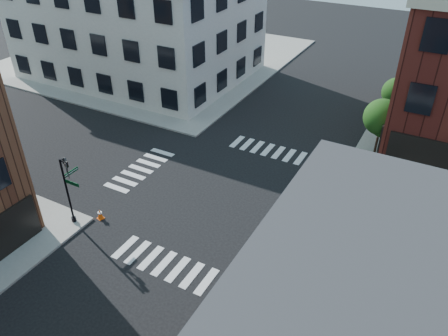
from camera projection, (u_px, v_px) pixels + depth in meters
ground at (225, 197)px, 28.99m from camera, size 120.00×120.00×0.00m
sidewalk_nw at (156, 56)px, 52.90m from camera, size 30.00×30.00×0.15m
building_nw at (138, 22)px, 45.46m from camera, size 22.00×16.00×11.00m
tree_near at (382, 119)px, 31.59m from camera, size 2.69×2.69×4.49m
tree_far at (397, 94)px, 36.17m from camera, size 2.43×2.43×4.07m
signal_pole at (68, 184)px, 25.23m from camera, size 1.29×1.24×4.60m
traffic_cone at (100, 214)px, 26.90m from camera, size 0.46×0.46×0.70m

